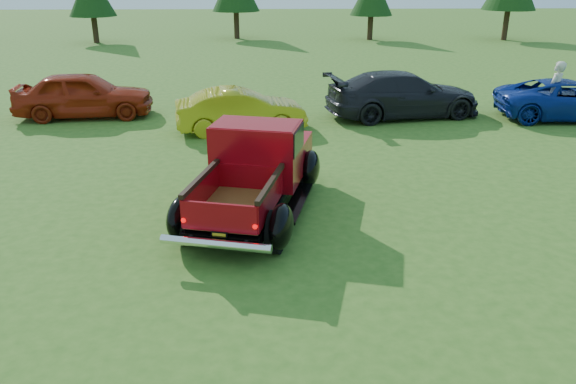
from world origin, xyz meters
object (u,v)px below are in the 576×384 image
object	(u,v)px
pickup_truck	(257,168)
show_car_blue	(569,100)
show_car_red	(84,94)
show_car_yellow	(241,110)
show_car_grey	(403,94)
spectator	(554,91)

from	to	relation	value
pickup_truck	show_car_blue	world-z (taller)	pickup_truck
show_car_red	show_car_yellow	xyz separation A→B (m)	(5.16, -1.89, -0.11)
show_car_blue	show_car_yellow	bearing A→B (deg)	99.61
show_car_grey	spectator	size ratio (longest dim) A/B	2.71
show_car_red	show_car_blue	size ratio (longest dim) A/B	0.96
show_car_yellow	show_car_blue	world-z (taller)	show_car_yellow
show_car_red	show_car_yellow	world-z (taller)	show_car_red
pickup_truck	spectator	world-z (taller)	spectator
show_car_yellow	show_car_grey	bearing A→B (deg)	-83.50
show_car_blue	spectator	bearing A→B (deg)	101.27
spectator	pickup_truck	bearing A→B (deg)	-7.04
show_car_red	spectator	world-z (taller)	spectator
show_car_blue	pickup_truck	bearing A→B (deg)	128.25
pickup_truck	show_car_blue	bearing A→B (deg)	48.15
pickup_truck	show_car_blue	xyz separation A→B (m)	(9.90, 6.82, -0.21)
show_car_grey	spectator	world-z (taller)	spectator
show_car_grey	show_car_blue	distance (m)	5.30
pickup_truck	show_car_grey	bearing A→B (deg)	71.26
pickup_truck	spectator	distance (m)	11.51
pickup_truck	show_car_grey	distance (m)	8.65
pickup_truck	show_car_yellow	xyz separation A→B (m)	(-0.59, 5.73, -0.20)
show_car_red	show_car_yellow	bearing A→B (deg)	-115.64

